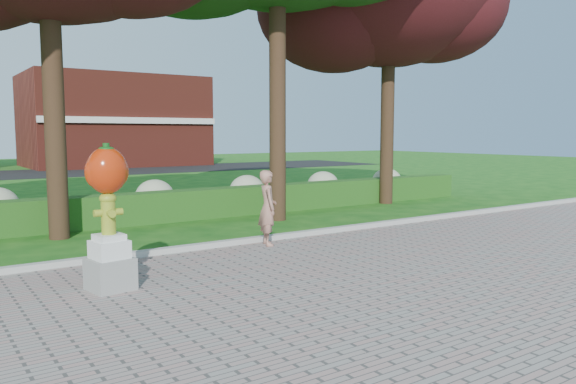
% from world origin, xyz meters
% --- Properties ---
extents(ground, '(100.00, 100.00, 0.00)m').
position_xyz_m(ground, '(0.00, 0.00, 0.00)').
color(ground, '#134F13').
rests_on(ground, ground).
extents(walkway, '(40.00, 14.00, 0.04)m').
position_xyz_m(walkway, '(0.00, -4.00, 0.02)').
color(walkway, gray).
rests_on(walkway, ground).
extents(curb, '(40.00, 0.18, 0.15)m').
position_xyz_m(curb, '(0.00, 3.00, 0.07)').
color(curb, '#ADADA5').
rests_on(curb, ground).
extents(lawn_hedge, '(24.00, 0.70, 0.80)m').
position_xyz_m(lawn_hedge, '(0.00, 7.00, 0.40)').
color(lawn_hedge, '#184E16').
rests_on(lawn_hedge, ground).
extents(hydrangea_row, '(20.10, 1.10, 0.99)m').
position_xyz_m(hydrangea_row, '(0.57, 8.00, 0.55)').
color(hydrangea_row, '#A6AD84').
rests_on(hydrangea_row, ground).
extents(street, '(50.00, 8.00, 0.02)m').
position_xyz_m(street, '(0.00, 28.00, 0.01)').
color(street, black).
rests_on(street, ground).
extents(building_right, '(12.00, 8.00, 6.40)m').
position_xyz_m(building_right, '(8.00, 34.00, 3.20)').
color(building_right, maroon).
rests_on(building_right, ground).
extents(hydrant_sculpture, '(0.67, 0.67, 2.16)m').
position_xyz_m(hydrant_sculpture, '(-2.35, 1.10, 1.18)').
color(hydrant_sculpture, gray).
rests_on(hydrant_sculpture, walkway).
extents(woman, '(0.52, 0.65, 1.55)m').
position_xyz_m(woman, '(1.34, 2.60, 0.81)').
color(woman, '#AB7462').
rests_on(woman, walkway).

